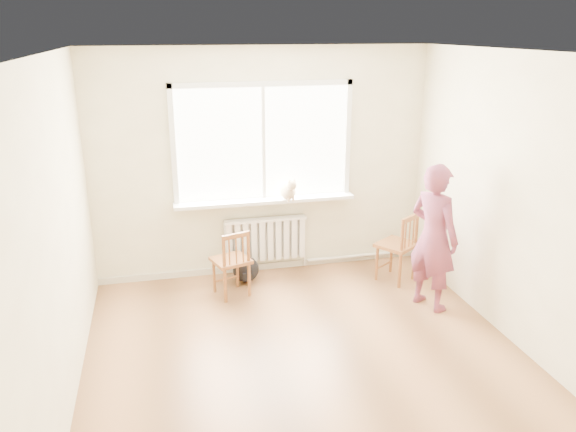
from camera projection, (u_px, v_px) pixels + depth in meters
floor at (313, 369)px, 4.99m from camera, size 4.50×4.50×0.00m
ceiling at (318, 54)px, 4.12m from camera, size 4.50×4.50×0.00m
back_wall at (263, 164)px, 6.63m from camera, size 4.00×0.01×2.70m
window at (263, 138)px, 6.51m from camera, size 2.12×0.05×1.42m
windowsill at (265, 200)px, 6.66m from camera, size 2.15×0.22×0.04m
radiator at (265, 238)px, 6.84m from camera, size 1.00×0.12×0.55m
heating_pipe at (360, 256)px, 7.25m from camera, size 1.40×0.04×0.04m
baseboard at (265, 266)px, 7.04m from camera, size 4.00×0.03×0.08m
chair_left at (233, 263)px, 6.23m from camera, size 0.48×0.47×0.78m
chair_right at (400, 247)px, 6.60m from camera, size 0.57×0.56×0.84m
person at (434, 237)px, 5.88m from camera, size 0.59×0.69×1.59m
cat at (288, 190)px, 6.60m from camera, size 0.22×0.42×0.28m
backpack at (246, 269)px, 6.66m from camera, size 0.37×0.32×0.31m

